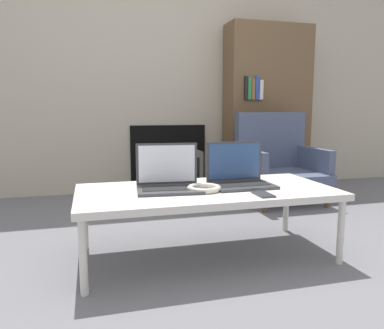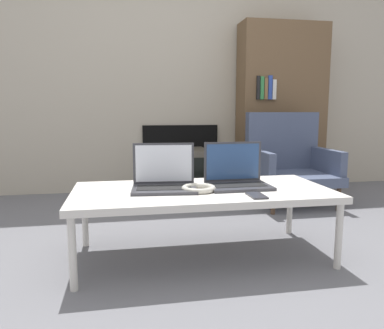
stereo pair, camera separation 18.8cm
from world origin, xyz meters
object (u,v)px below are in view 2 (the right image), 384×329
object	(u,v)px
tv	(185,172)
armchair	(288,159)
laptop_right	(237,177)
headphones	(199,188)
laptop_left	(164,179)
phone	(257,196)

from	to	relation	value
tv	armchair	distance (m)	0.96
laptop_right	headphones	size ratio (longest dim) A/B	1.88
laptop_left	tv	world-z (taller)	laptop_left
phone	armchair	xyz separation A→B (m)	(0.77, 1.31, -0.01)
headphones	phone	xyz separation A→B (m)	(0.26, -0.17, -0.01)
laptop_left	headphones	xyz separation A→B (m)	(0.17, -0.09, -0.04)
laptop_right	phone	bearing A→B (deg)	-85.59
tv	laptop_left	bearing A→B (deg)	-103.70
laptop_right	tv	size ratio (longest dim) A/B	0.65
laptop_right	headphones	xyz separation A→B (m)	(-0.23, -0.09, -0.04)
phone	tv	distance (m)	1.75
tv	laptop_right	bearing A→B (deg)	-88.11
headphones	armchair	bearing A→B (deg)	47.85
armchair	tv	bearing A→B (deg)	153.21
laptop_right	phone	size ratio (longest dim) A/B	2.55
tv	armchair	bearing A→B (deg)	-26.91
headphones	tv	distance (m)	1.58
phone	laptop_right	bearing A→B (deg)	94.92
laptop_right	headphones	world-z (taller)	laptop_right
laptop_left	laptop_right	bearing A→B (deg)	5.35
laptop_left	laptop_right	distance (m)	0.41
laptop_right	tv	world-z (taller)	laptop_right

